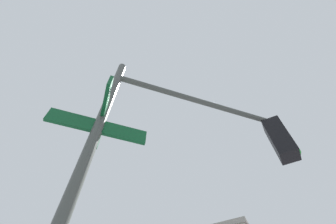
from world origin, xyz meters
name	(u,v)px	position (x,y,z in m)	size (l,w,h in m)	color
traffic_signal_near	(204,148)	(-6.34, -6.36, 3.68)	(2.53, 2.56, 5.21)	#474C47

